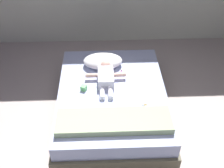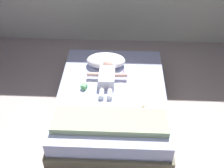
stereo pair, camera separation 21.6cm
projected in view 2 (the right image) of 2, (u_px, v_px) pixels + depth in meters
The scene contains 7 objects.
bed at pixel (112, 103), 3.70m from camera, with size 1.43×1.88×0.44m.
pillow at pixel (106, 61), 3.91m from camera, with size 0.54×0.35×0.15m.
baby at pixel (107, 75), 3.67m from camera, with size 0.53×0.67×0.16m.
toothbrush at pixel (123, 73), 3.81m from camera, with size 0.05×0.15×0.02m.
blanket at pixel (110, 121), 3.10m from camera, with size 1.28×0.37×0.08m.
toy_block at pixel (84, 86), 3.56m from camera, with size 0.09×0.09×0.07m.
baby_bottle at pixel (143, 108), 3.27m from camera, with size 0.06×0.11×0.07m.
Camera 2 is at (0.34, -1.63, 2.81)m, focal length 44.77 mm.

